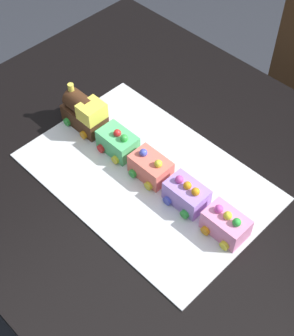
{
  "coord_description": "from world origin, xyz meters",
  "views": [
    {
      "loc": [
        0.49,
        -0.59,
        1.7
      ],
      "look_at": [
        -0.07,
        -0.04,
        0.77
      ],
      "focal_mm": 53.14,
      "sensor_mm": 36.0,
      "label": 1
    }
  ],
  "objects_px": {
    "cake_car_caboose_mint_green": "(118,142)",
    "cake_car_flatbed_coral": "(151,167)",
    "cake_locomotive": "(84,112)",
    "dining_table": "(174,209)",
    "cake_car_hopper_lavender": "(187,194)",
    "cake_car_gondola_bubblegum": "(226,224)"
  },
  "relations": [
    {
      "from": "cake_car_caboose_mint_green",
      "to": "cake_car_hopper_lavender",
      "type": "bearing_deg",
      "value": 0.0
    },
    {
      "from": "cake_car_caboose_mint_green",
      "to": "cake_car_hopper_lavender",
      "type": "relative_size",
      "value": 1.0
    },
    {
      "from": "cake_car_gondola_bubblegum",
      "to": "cake_car_hopper_lavender",
      "type": "bearing_deg",
      "value": 180.0
    },
    {
      "from": "cake_car_flatbed_coral",
      "to": "cake_car_gondola_bubblegum",
      "type": "relative_size",
      "value": 1.0
    },
    {
      "from": "cake_locomotive",
      "to": "dining_table",
      "type": "bearing_deg",
      "value": 4.82
    },
    {
      "from": "cake_car_flatbed_coral",
      "to": "cake_car_gondola_bubblegum",
      "type": "height_order",
      "value": "same"
    },
    {
      "from": "cake_car_caboose_mint_green",
      "to": "cake_car_flatbed_coral",
      "type": "bearing_deg",
      "value": 0.0
    },
    {
      "from": "cake_locomotive",
      "to": "cake_car_gondola_bubblegum",
      "type": "height_order",
      "value": "cake_locomotive"
    },
    {
      "from": "cake_car_caboose_mint_green",
      "to": "cake_car_flatbed_coral",
      "type": "relative_size",
      "value": 1.0
    },
    {
      "from": "cake_car_flatbed_coral",
      "to": "cake_car_gondola_bubblegum",
      "type": "distance_m",
      "value": 0.24
    },
    {
      "from": "cake_car_hopper_lavender",
      "to": "cake_car_gondola_bubblegum",
      "type": "xyz_separation_m",
      "value": [
        0.12,
        0.0,
        0.0
      ]
    },
    {
      "from": "cake_car_flatbed_coral",
      "to": "cake_car_caboose_mint_green",
      "type": "bearing_deg",
      "value": 180.0
    },
    {
      "from": "cake_locomotive",
      "to": "cake_car_flatbed_coral",
      "type": "bearing_deg",
      "value": -0.0
    },
    {
      "from": "cake_car_caboose_mint_green",
      "to": "cake_car_hopper_lavender",
      "type": "distance_m",
      "value": 0.24
    },
    {
      "from": "cake_car_caboose_mint_green",
      "to": "cake_car_flatbed_coral",
      "type": "height_order",
      "value": "same"
    },
    {
      "from": "cake_car_caboose_mint_green",
      "to": "cake_car_hopper_lavender",
      "type": "xyz_separation_m",
      "value": [
        0.24,
        0.0,
        0.0
      ]
    },
    {
      "from": "cake_car_flatbed_coral",
      "to": "cake_car_gondola_bubblegum",
      "type": "xyz_separation_m",
      "value": [
        0.24,
        0.0,
        0.0
      ]
    },
    {
      "from": "cake_car_flatbed_coral",
      "to": "cake_car_hopper_lavender",
      "type": "bearing_deg",
      "value": 0.0
    },
    {
      "from": "dining_table",
      "to": "cake_car_hopper_lavender",
      "type": "bearing_deg",
      "value": -24.89
    },
    {
      "from": "dining_table",
      "to": "cake_car_flatbed_coral",
      "type": "bearing_deg",
      "value": -157.16
    },
    {
      "from": "cake_car_hopper_lavender",
      "to": "cake_car_gondola_bubblegum",
      "type": "bearing_deg",
      "value": 0.0
    },
    {
      "from": "dining_table",
      "to": "cake_car_hopper_lavender",
      "type": "xyz_separation_m",
      "value": [
        0.06,
        -0.03,
        0.14
      ]
    }
  ]
}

